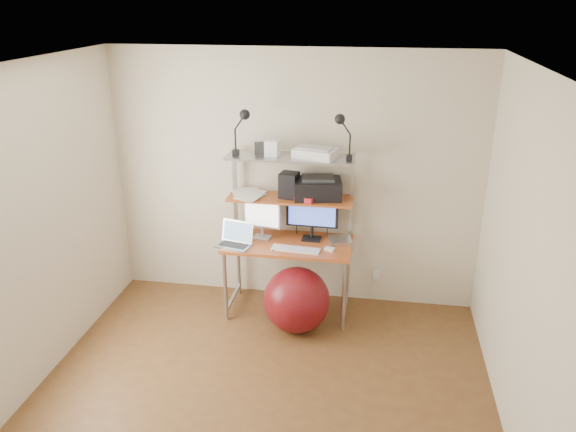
# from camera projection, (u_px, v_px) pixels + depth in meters

# --- Properties ---
(room) EXTENTS (3.60, 3.60, 3.60)m
(room) POSITION_uv_depth(u_px,v_px,m) (254.00, 260.00, 3.81)
(room) COLOR brown
(room) RESTS_ON ground
(computer_desk) EXTENTS (1.20, 0.60, 1.57)m
(computer_desk) POSITION_uv_depth(u_px,v_px,m) (289.00, 219.00, 5.29)
(computer_desk) COLOR #BB4D24
(computer_desk) RESTS_ON ground
(desktop) EXTENTS (1.20, 0.60, 0.00)m
(desktop) POSITION_uv_depth(u_px,v_px,m) (288.00, 243.00, 5.31)
(desktop) COLOR #BB4D24
(desktop) RESTS_ON computer_desk
(mid_shelf) EXTENTS (1.18, 0.34, 0.00)m
(mid_shelf) POSITION_uv_depth(u_px,v_px,m) (290.00, 197.00, 5.28)
(mid_shelf) COLOR #BB4D24
(mid_shelf) RESTS_ON computer_desk
(top_shelf) EXTENTS (1.18, 0.34, 0.00)m
(top_shelf) POSITION_uv_depth(u_px,v_px,m) (290.00, 156.00, 5.14)
(top_shelf) COLOR #A5A5A9
(top_shelf) RESTS_ON computer_desk
(floor) EXTENTS (3.60, 3.60, 0.00)m
(floor) POSITION_uv_depth(u_px,v_px,m) (258.00, 408.00, 4.27)
(floor) COLOR brown
(floor) RESTS_ON ground
(wall_outlet) EXTENTS (0.08, 0.01, 0.12)m
(wall_outlet) POSITION_uv_depth(u_px,v_px,m) (377.00, 274.00, 5.67)
(wall_outlet) COLOR silver
(wall_outlet) RESTS_ON room
(monitor_silver) EXTENTS (0.37, 0.15, 0.41)m
(monitor_silver) POSITION_uv_depth(u_px,v_px,m) (262.00, 216.00, 5.35)
(monitor_silver) COLOR #AEAEB2
(monitor_silver) RESTS_ON desktop
(monitor_black) EXTENTS (0.50, 0.14, 0.50)m
(monitor_black) POSITION_uv_depth(u_px,v_px,m) (312.00, 215.00, 5.31)
(monitor_black) COLOR black
(monitor_black) RESTS_ON desktop
(laptop) EXTENTS (0.37, 0.32, 0.28)m
(laptop) POSITION_uv_depth(u_px,v_px,m) (236.00, 240.00, 5.26)
(laptop) COLOR #B3B3B7
(laptop) RESTS_ON desktop
(keyboard) EXTENTS (0.46, 0.17, 0.01)m
(keyboard) POSITION_uv_depth(u_px,v_px,m) (296.00, 249.00, 5.16)
(keyboard) COLOR silver
(keyboard) RESTS_ON desktop
(mouse) EXTENTS (0.10, 0.08, 0.03)m
(mouse) POSITION_uv_depth(u_px,v_px,m) (329.00, 249.00, 5.15)
(mouse) COLOR silver
(mouse) RESTS_ON desktop
(mac_mini) EXTENTS (0.26, 0.26, 0.04)m
(mac_mini) POSITION_uv_depth(u_px,v_px,m) (340.00, 240.00, 5.31)
(mac_mini) COLOR #B3B3B7
(mac_mini) RESTS_ON desktop
(phone) EXTENTS (0.07, 0.12, 0.01)m
(phone) POSITION_uv_depth(u_px,v_px,m) (276.00, 248.00, 5.20)
(phone) COLOR black
(phone) RESTS_ON desktop
(printer) EXTENTS (0.48, 0.36, 0.21)m
(printer) POSITION_uv_depth(u_px,v_px,m) (318.00, 188.00, 5.23)
(printer) COLOR black
(printer) RESTS_ON mid_shelf
(nas_cube) EXTENTS (0.19, 0.19, 0.24)m
(nas_cube) POSITION_uv_depth(u_px,v_px,m) (289.00, 185.00, 5.24)
(nas_cube) COLOR black
(nas_cube) RESTS_ON mid_shelf
(red_box) EXTENTS (0.20, 0.17, 0.05)m
(red_box) POSITION_uv_depth(u_px,v_px,m) (305.00, 199.00, 5.18)
(red_box) COLOR #AD1B22
(red_box) RESTS_ON mid_shelf
(scanner) EXTENTS (0.42, 0.33, 0.10)m
(scanner) POSITION_uv_depth(u_px,v_px,m) (315.00, 153.00, 5.07)
(scanner) COLOR silver
(scanner) RESTS_ON top_shelf
(box_white) EXTENTS (0.14, 0.12, 0.14)m
(box_white) POSITION_uv_depth(u_px,v_px,m) (272.00, 148.00, 5.12)
(box_white) COLOR silver
(box_white) RESTS_ON top_shelf
(box_grey) EXTENTS (0.12, 0.12, 0.10)m
(box_grey) POSITION_uv_depth(u_px,v_px,m) (260.00, 148.00, 5.22)
(box_grey) COLOR #2B2B2D
(box_grey) RESTS_ON top_shelf
(clip_lamp_left) EXTENTS (0.17, 0.10, 0.43)m
(clip_lamp_left) POSITION_uv_depth(u_px,v_px,m) (243.00, 122.00, 5.03)
(clip_lamp_left) COLOR black
(clip_lamp_left) RESTS_ON top_shelf
(clip_lamp_right) EXTENTS (0.17, 0.09, 0.42)m
(clip_lamp_right) POSITION_uv_depth(u_px,v_px,m) (342.00, 127.00, 4.89)
(clip_lamp_right) COLOR black
(clip_lamp_right) RESTS_ON top_shelf
(exercise_ball) EXTENTS (0.61, 0.61, 0.61)m
(exercise_ball) POSITION_uv_depth(u_px,v_px,m) (297.00, 300.00, 5.17)
(exercise_ball) COLOR maroon
(exercise_ball) RESTS_ON floor
(paper_stack) EXTENTS (0.37, 0.41, 0.02)m
(paper_stack) POSITION_uv_depth(u_px,v_px,m) (248.00, 194.00, 5.34)
(paper_stack) COLOR white
(paper_stack) RESTS_ON mid_shelf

